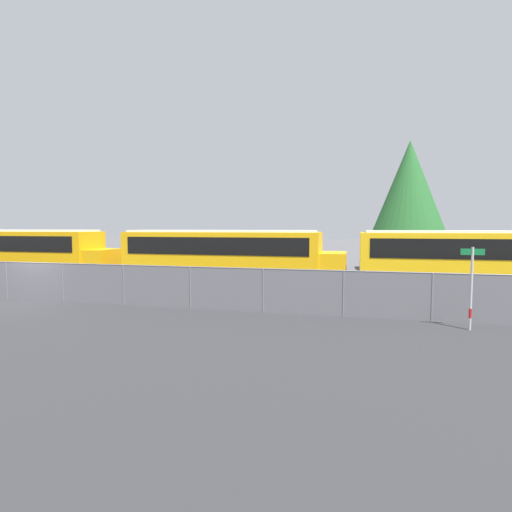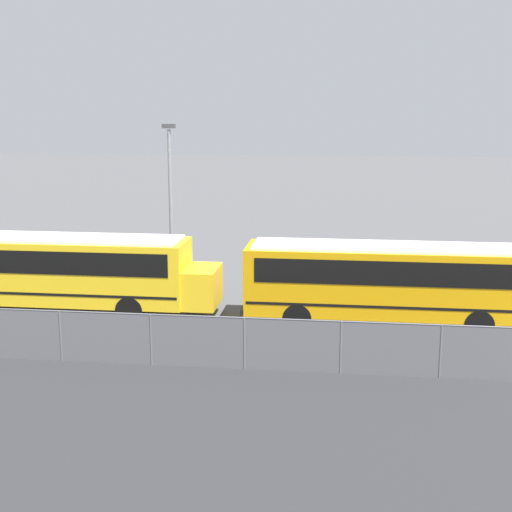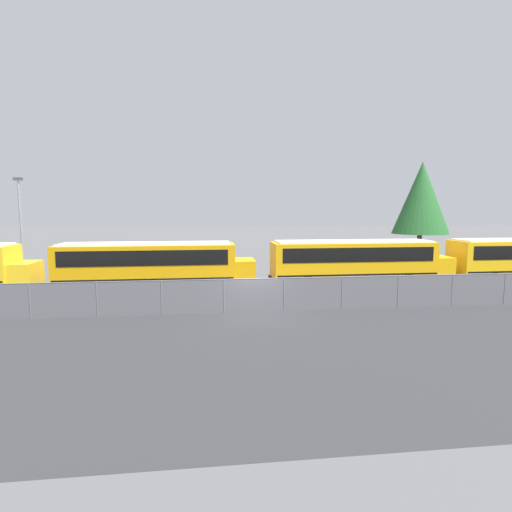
% 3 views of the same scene
% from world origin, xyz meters
% --- Properties ---
extents(school_bus_1, '(11.93, 2.47, 3.14)m').
position_xyz_m(school_bus_1, '(-18.70, 5.34, 1.88)').
color(school_bus_1, yellow).
rests_on(school_bus_1, ground_plane).
extents(school_bus_2, '(11.93, 2.47, 3.14)m').
position_xyz_m(school_bus_2, '(-5.70, 5.15, 1.88)').
color(school_bus_2, orange).
rests_on(school_bus_2, ground_plane).
extents(light_pole, '(0.60, 0.24, 7.42)m').
position_xyz_m(light_pole, '(-15.71, 11.22, 4.09)').
color(light_pole, gray).
rests_on(light_pole, ground_plane).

